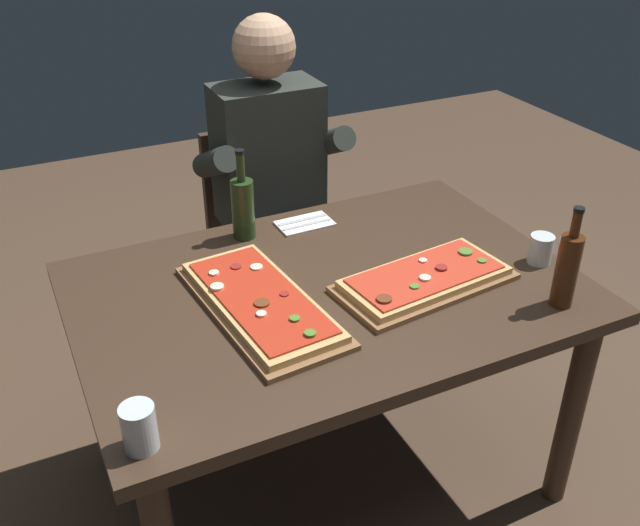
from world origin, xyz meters
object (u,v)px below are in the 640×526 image
Objects in this scene: pizza_rectangular_left at (260,302)px; wine_bottle_dark at (243,207)px; dining_table at (328,314)px; tumbler_far_side at (140,430)px; oil_bottle_amber at (567,268)px; seated_diner at (274,181)px; pizza_rectangular_front at (425,279)px; diner_chair at (264,228)px; tumbler_near_camera at (541,249)px.

wine_bottle_dark is (0.10, 0.40, 0.09)m from pizza_rectangular_left.
tumbler_far_side is (-0.62, -0.39, 0.14)m from dining_table.
seated_diner is at bearing 109.60° from oil_bottle_amber.
tumbler_far_side is 1.36m from seated_diner.
pizza_rectangular_front is at bearing 17.43° from tumbler_far_side.
dining_table is at bearing 155.45° from pizza_rectangular_front.
dining_table is at bearing -99.36° from diner_chair.
pizza_rectangular_left is 0.85m from tumbler_near_camera.
wine_bottle_dark reaches higher than tumbler_near_camera.
pizza_rectangular_front is 0.47m from pizza_rectangular_left.
pizza_rectangular_left is (-0.21, -0.02, 0.12)m from dining_table.
pizza_rectangular_front is 6.00× the size of tumbler_near_camera.
tumbler_far_side is (-1.15, -0.03, -0.07)m from oil_bottle_amber.
wine_bottle_dark reaches higher than pizza_rectangular_front.
diner_chair is at bearing 58.49° from tumbler_far_side.
pizza_rectangular_left is 0.45× the size of seated_diner.
pizza_rectangular_left is at bearing -104.67° from wine_bottle_dark.
seated_diner is at bearing 65.03° from pizza_rectangular_left.
seated_diner is (0.25, 0.36, -0.10)m from wine_bottle_dark.
tumbler_far_side is (-1.25, -0.23, 0.00)m from tumbler_near_camera.
wine_bottle_dark reaches higher than diner_chair.
dining_table is at bearing -100.85° from seated_diner.
dining_table is 0.30m from pizza_rectangular_front.
diner_chair is (0.76, 1.24, -0.30)m from tumbler_far_side.
tumbler_near_camera is at bearing -6.03° from pizza_rectangular_front.
diner_chair is (0.25, 0.48, -0.36)m from wine_bottle_dark.
tumbler_near_camera reaches higher than pizza_rectangular_left.
pizza_rectangular_front is 0.88× the size of pizza_rectangular_left.
pizza_rectangular_left is 2.06× the size of wine_bottle_dark.
tumbler_near_camera is 0.10× the size of diner_chair.
wine_bottle_dark reaches higher than tumbler_far_side.
oil_bottle_amber is at bearing -116.04° from tumbler_near_camera.
tumbler_far_side is (-0.51, -0.77, -0.06)m from wine_bottle_dark.
wine_bottle_dark is at bearing -117.48° from diner_chair.
pizza_rectangular_left is at bearing -114.97° from seated_diner.
pizza_rectangular_left is 0.82m from oil_bottle_amber.
oil_bottle_amber reaches higher than tumbler_far_side.
seated_diner is at bearing 97.26° from pizza_rectangular_front.
tumbler_near_camera is at bearing -36.04° from wine_bottle_dark.
wine_bottle_dark is 0.93m from tumbler_far_side.
tumbler_near_camera is at bearing -8.99° from pizza_rectangular_left.
seated_diner reaches higher than oil_bottle_amber.
dining_table is at bearing 166.22° from tumbler_near_camera.
wine_bottle_dark is at bearing 105.67° from dining_table.
wine_bottle_dark is (-0.36, 0.49, 0.09)m from pizza_rectangular_front.
diner_chair reaches higher than tumbler_near_camera.
seated_diner is (0.35, 0.76, -0.02)m from pizza_rectangular_left.
tumbler_far_side is at bearing -138.21° from pizza_rectangular_left.
oil_bottle_amber is at bearing -33.77° from dining_table.
tumbler_far_side is at bearing -162.57° from pizza_rectangular_front.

